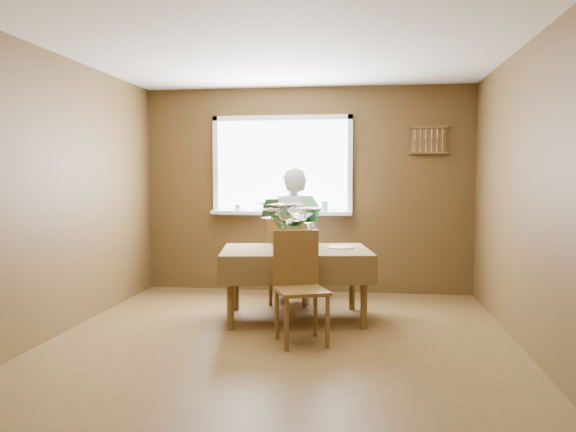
# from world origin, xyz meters

# --- Properties ---
(floor) EXTENTS (4.50, 4.50, 0.00)m
(floor) POSITION_xyz_m (0.00, 0.00, 0.00)
(floor) COLOR #533B1C
(floor) RESTS_ON ground
(ceiling) EXTENTS (4.50, 4.50, 0.00)m
(ceiling) POSITION_xyz_m (0.00, 0.00, 2.50)
(ceiling) COLOR white
(ceiling) RESTS_ON wall_back
(wall_back) EXTENTS (4.00, 0.00, 4.00)m
(wall_back) POSITION_xyz_m (0.00, 2.25, 1.25)
(wall_back) COLOR brown
(wall_back) RESTS_ON floor
(wall_front) EXTENTS (4.00, 0.00, 4.00)m
(wall_front) POSITION_xyz_m (0.00, -2.25, 1.25)
(wall_front) COLOR brown
(wall_front) RESTS_ON floor
(wall_left) EXTENTS (0.00, 4.50, 4.50)m
(wall_left) POSITION_xyz_m (-2.00, 0.00, 1.25)
(wall_left) COLOR brown
(wall_left) RESTS_ON floor
(wall_right) EXTENTS (0.00, 4.50, 4.50)m
(wall_right) POSITION_xyz_m (2.00, 0.00, 1.25)
(wall_right) COLOR brown
(wall_right) RESTS_ON floor
(window_assembly) EXTENTS (1.72, 0.20, 1.22)m
(window_assembly) POSITION_xyz_m (-0.29, 2.20, 1.36)
(window_assembly) COLOR white
(window_assembly) RESTS_ON wall_back
(spoon_rack) EXTENTS (0.44, 0.05, 0.33)m
(spoon_rack) POSITION_xyz_m (1.45, 2.22, 1.85)
(spoon_rack) COLOR brown
(spoon_rack) RESTS_ON wall_back
(dining_table) EXTENTS (1.59, 1.20, 0.71)m
(dining_table) POSITION_xyz_m (0.03, 0.86, 0.62)
(dining_table) COLOR brown
(dining_table) RESTS_ON floor
(chair_far) EXTENTS (0.45, 0.45, 1.01)m
(chair_far) POSITION_xyz_m (-0.12, 1.50, 0.55)
(chair_far) COLOR brown
(chair_far) RESTS_ON floor
(chair_near) EXTENTS (0.53, 0.53, 0.95)m
(chair_near) POSITION_xyz_m (0.15, 0.13, 0.52)
(chair_near) COLOR brown
(chair_near) RESTS_ON floor
(seated_woman) EXTENTS (0.59, 0.42, 1.51)m
(seated_woman) POSITION_xyz_m (-0.07, 1.52, 0.76)
(seated_woman) COLOR white
(seated_woman) RESTS_ON floor
(flower_bouquet) EXTENTS (0.56, 0.56, 0.48)m
(flower_bouquet) POSITION_xyz_m (0.01, 0.69, 1.02)
(flower_bouquet) COLOR white
(flower_bouquet) RESTS_ON dining_table
(side_plate) EXTENTS (0.30, 0.30, 0.01)m
(side_plate) POSITION_xyz_m (0.47, 1.00, 0.71)
(side_plate) COLOR white
(side_plate) RESTS_ON dining_table
(table_knife) EXTENTS (0.05, 0.24, 0.00)m
(table_knife) POSITION_xyz_m (0.25, 0.65, 0.71)
(table_knife) COLOR silver
(table_knife) RESTS_ON dining_table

